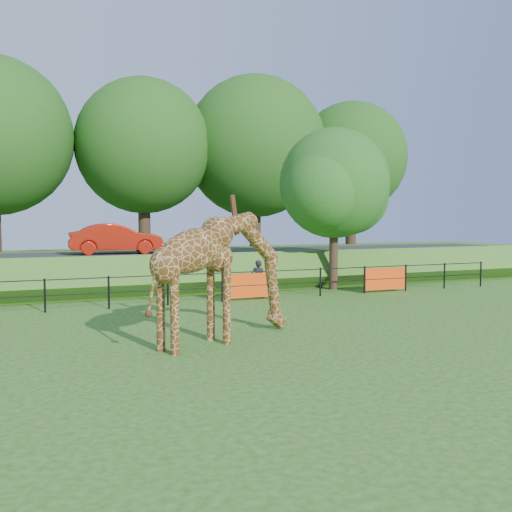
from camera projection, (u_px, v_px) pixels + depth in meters
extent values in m
plane|color=#2C5916|center=(255.00, 358.00, 12.39)|extent=(90.00, 90.00, 0.00)
cube|color=#2C5916|center=(130.00, 268.00, 26.65)|extent=(40.00, 9.00, 1.30)
cube|color=#2D2D2F|center=(136.00, 255.00, 25.22)|extent=(40.00, 5.00, 0.12)
imported|color=red|center=(116.00, 239.00, 25.26)|extent=(4.13, 1.59, 1.34)
imported|color=black|center=(258.00, 279.00, 21.63)|extent=(0.61, 0.51, 1.43)
cylinder|color=#342117|center=(334.00, 252.00, 23.98)|extent=(0.36, 0.36, 3.20)
sphere|color=#215216|center=(334.00, 183.00, 23.78)|extent=(4.60, 4.60, 4.60)
sphere|color=#215216|center=(349.00, 195.00, 24.88)|extent=(3.45, 3.45, 3.45)
sphere|color=#215216|center=(323.00, 190.00, 22.82)|extent=(3.22, 3.22, 3.22)
cylinder|color=#342117|center=(144.00, 226.00, 33.28)|extent=(0.70, 0.70, 5.00)
sphere|color=#144B14|center=(143.00, 146.00, 32.95)|extent=(7.80, 7.80, 7.80)
cylinder|color=#342117|center=(255.00, 226.00, 35.93)|extent=(0.70, 0.70, 5.00)
sphere|color=#144B14|center=(255.00, 147.00, 35.58)|extent=(8.80, 8.80, 8.80)
cylinder|color=#342117|center=(351.00, 225.00, 38.58)|extent=(0.70, 0.70, 5.00)
sphere|color=#144B14|center=(352.00, 157.00, 38.26)|extent=(7.40, 7.40, 7.40)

